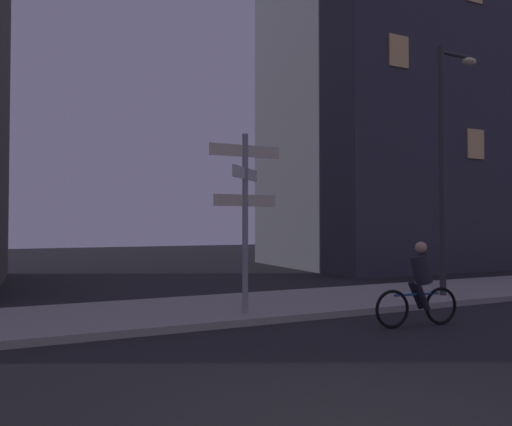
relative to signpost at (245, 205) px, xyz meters
name	(u,v)px	position (x,y,z in m)	size (l,w,h in m)	color
sidewalk_kerb	(164,313)	(-1.43, 1.02, -2.27)	(40.00, 3.34, 0.14)	#9E9991
signpost	(245,205)	(0.00, 0.00, 0.00)	(1.56, 0.94, 3.66)	gray
street_lamp	(446,150)	(5.74, 0.18, 1.53)	(1.31, 0.28, 6.42)	#2D2D30
cyclist	(419,287)	(2.77, -1.98, -1.59)	(1.82, 0.36, 1.61)	black
building_right_block	(401,102)	(12.29, 9.28, 5.58)	(11.82, 8.71, 15.85)	#383842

